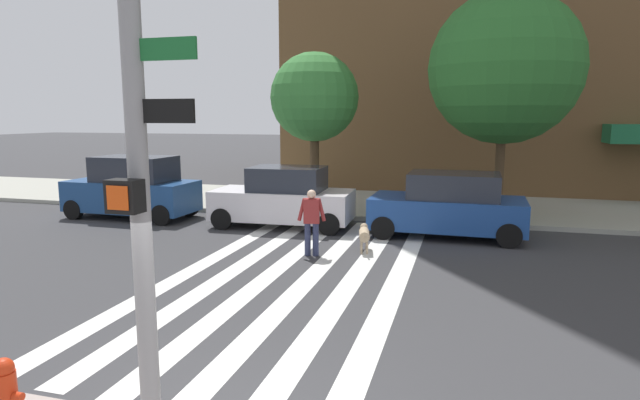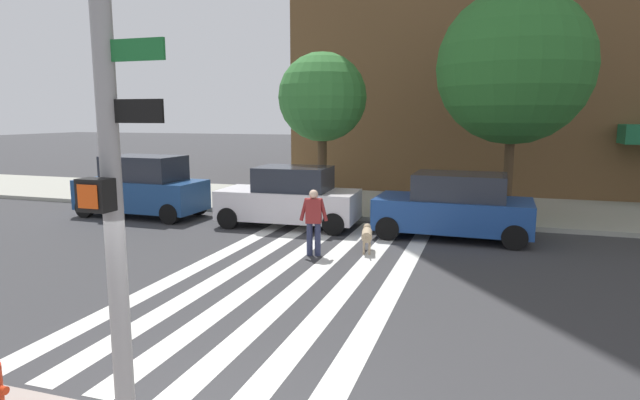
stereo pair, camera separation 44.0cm
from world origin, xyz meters
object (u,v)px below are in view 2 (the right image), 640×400
parked_car_behind_first (290,198)px  parked_car_near_curb (142,187)px  parked_car_third_in_line (454,206)px  traffic_light_pole (103,103)px  street_tree_nearest (322,98)px  street_tree_middle (514,67)px  pedestrian_dog_walker (314,219)px  dog_on_leash (367,235)px

parked_car_behind_first → parked_car_near_curb: bearing=-180.0°
parked_car_third_in_line → traffic_light_pole: bearing=-101.4°
parked_car_third_in_line → street_tree_nearest: street_tree_nearest is taller
traffic_light_pole → parked_car_behind_first: traffic_light_pole is taller
traffic_light_pole → parked_car_behind_first: (-2.68, 11.25, -2.63)m
street_tree_middle → pedestrian_dog_walker: size_ratio=4.32×
parked_car_near_curb → traffic_light_pole: bearing=-54.4°
parked_car_near_curb → pedestrian_dog_walker: bearing=-23.0°
traffic_light_pole → parked_car_behind_first: size_ratio=1.33×
traffic_light_pole → pedestrian_dog_walker: traffic_light_pole is taller
traffic_light_pole → parked_car_third_in_line: bearing=78.6°
parked_car_third_in_line → pedestrian_dog_walker: 4.38m
street_tree_nearest → dog_on_leash: size_ratio=4.89×
parked_car_near_curb → pedestrian_dog_walker: size_ratio=2.66×
pedestrian_dog_walker → parked_car_third_in_line: bearing=44.1°
pedestrian_dog_walker → dog_on_leash: 1.47m
street_tree_nearest → pedestrian_dog_walker: (1.50, -5.41, -3.09)m
traffic_light_pole → street_tree_middle: street_tree_middle is taller
street_tree_nearest → pedestrian_dog_walker: size_ratio=3.29×
traffic_light_pole → street_tree_middle: 14.36m
traffic_light_pole → dog_on_leash: (0.29, 8.96, -3.08)m
parked_car_behind_first → parked_car_third_in_line: (4.95, -0.00, 0.00)m
parked_car_behind_first → parked_car_third_in_line: 4.95m
parked_car_behind_first → street_tree_middle: size_ratio=0.61×
dog_on_leash → traffic_light_pole: bearing=-91.9°
parked_car_third_in_line → pedestrian_dog_walker: (-3.15, -3.05, 0.03)m
street_tree_nearest → parked_car_near_curb: bearing=-157.5°
parked_car_near_curb → street_tree_nearest: size_ratio=0.81×
parked_car_near_curb → parked_car_behind_first: parked_car_near_curb is taller
parked_car_behind_first → dog_on_leash: size_ratio=3.94×
parked_car_third_in_line → dog_on_leash: 3.06m
parked_car_near_curb → dog_on_leash: parked_car_near_curb is taller
parked_car_behind_first → street_tree_nearest: bearing=82.7°
parked_car_behind_first → traffic_light_pole: bearing=-76.6°
parked_car_near_curb → parked_car_behind_first: 5.38m
parked_car_third_in_line → street_tree_nearest: size_ratio=0.80×
traffic_light_pole → parked_car_third_in_line: size_ratio=1.35×
traffic_light_pole → street_tree_nearest: traffic_light_pole is taller
parked_car_behind_first → parked_car_third_in_line: size_ratio=1.01×
parked_car_third_in_line → pedestrian_dog_walker: bearing=-135.9°
pedestrian_dog_walker → street_tree_nearest: bearing=105.5°
parked_car_behind_first → pedestrian_dog_walker: 3.54m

